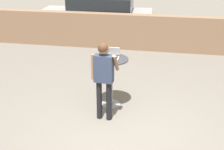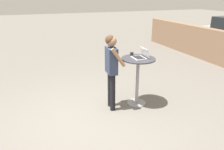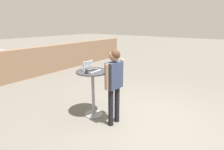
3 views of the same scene
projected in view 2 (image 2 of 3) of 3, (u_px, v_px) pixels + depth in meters
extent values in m
plane|color=slate|center=(92.00, 122.00, 4.35)|extent=(50.00, 50.00, 0.00)
cylinder|color=gray|center=(136.00, 103.00, 5.06)|extent=(0.43, 0.43, 0.03)
cylinder|color=gray|center=(137.00, 82.00, 4.87)|extent=(0.07, 0.07, 1.04)
cylinder|color=#333338|center=(138.00, 59.00, 4.68)|extent=(0.74, 0.74, 0.02)
cube|color=silver|center=(139.00, 58.00, 4.68)|extent=(0.32, 0.24, 0.02)
cube|color=black|center=(139.00, 57.00, 4.67)|extent=(0.28, 0.19, 0.00)
cube|color=silver|center=(145.00, 52.00, 4.69)|extent=(0.32, 0.07, 0.20)
cube|color=white|center=(145.00, 52.00, 4.69)|extent=(0.30, 0.06, 0.17)
cylinder|color=#232328|center=(132.00, 54.00, 4.85)|extent=(0.08, 0.08, 0.08)
torus|color=#232328|center=(133.00, 54.00, 4.80)|extent=(0.04, 0.01, 0.04)
cylinder|color=black|center=(110.00, 89.00, 4.82)|extent=(0.11, 0.11, 0.83)
cylinder|color=black|center=(113.00, 93.00, 4.64)|extent=(0.11, 0.11, 0.83)
cube|color=#2D3851|center=(111.00, 60.00, 4.49)|extent=(0.38, 0.22, 0.55)
sphere|color=#936B4C|center=(111.00, 41.00, 4.35)|extent=(0.21, 0.21, 0.21)
sphere|color=#472D1E|center=(110.00, 40.00, 4.33)|extent=(0.20, 0.20, 0.20)
cylinder|color=#936B4C|center=(109.00, 57.00, 4.68)|extent=(0.07, 0.07, 0.52)
cylinder|color=#936B4C|center=(118.00, 58.00, 4.27)|extent=(0.10, 0.31, 0.40)
cylinder|color=black|center=(199.00, 47.00, 8.79)|extent=(0.71, 0.26, 0.70)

